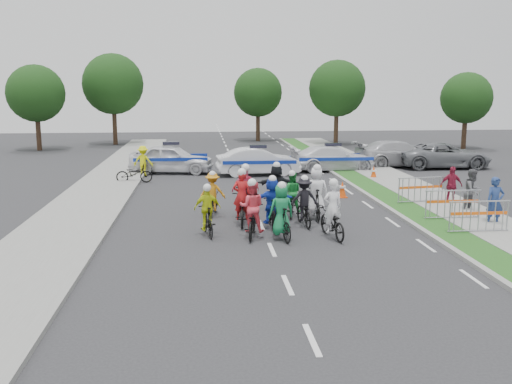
{
  "coord_description": "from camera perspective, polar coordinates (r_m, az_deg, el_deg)",
  "views": [
    {
      "loc": [
        -1.99,
        -15.76,
        4.61
      ],
      "look_at": [
        -0.14,
        3.3,
        1.1
      ],
      "focal_mm": 40.0,
      "sensor_mm": 36.0,
      "label": 1
    }
  ],
  "objects": [
    {
      "name": "police_car_1",
      "position": [
        30.44,
        0.21,
        3.07
      ],
      "size": [
        4.53,
        1.92,
        1.45
      ],
      "primitive_type": "imported",
      "rotation": [
        0.0,
        0.0,
        1.66
      ],
      "color": "silver",
      "rests_on": "ground"
    },
    {
      "name": "rider_7",
      "position": [
        20.28,
        6.04,
        -0.59
      ],
      "size": [
        0.86,
        1.92,
        1.98
      ],
      "rotation": [
        0.0,
        0.0,
        3.08
      ],
      "color": "black",
      "rests_on": "ground"
    },
    {
      "name": "police_car_0",
      "position": [
        31.53,
        -8.45,
        3.3
      ],
      "size": [
        4.81,
        2.56,
        1.56
      ],
      "primitive_type": "imported",
      "rotation": [
        0.0,
        0.0,
        1.41
      ],
      "color": "silver",
      "rests_on": "ground"
    },
    {
      "name": "rider_9",
      "position": [
        20.39,
        -1.07,
        -0.51
      ],
      "size": [
        1.04,
        1.93,
        1.97
      ],
      "rotation": [
        0.0,
        0.0,
        3.27
      ],
      "color": "black",
      "rests_on": "ground"
    },
    {
      "name": "cone_1",
      "position": [
        29.62,
        11.68,
        1.89
      ],
      "size": [
        0.4,
        0.4,
        0.7
      ],
      "color": "#F24C0C",
      "rests_on": "ground"
    },
    {
      "name": "tree_2",
      "position": [
        46.3,
        20.3,
        8.8
      ],
      "size": [
        3.85,
        3.85,
        5.77
      ],
      "color": "#382619",
      "rests_on": "ground"
    },
    {
      "name": "tree_3",
      "position": [
        48.27,
        -14.12,
        10.42
      ],
      "size": [
        4.9,
        4.9,
        7.35
      ],
      "color": "#382619",
      "rests_on": "ground"
    },
    {
      "name": "rider_8",
      "position": [
        20.66,
        3.55,
        -0.71
      ],
      "size": [
        0.89,
        1.75,
        1.71
      ],
      "rotation": [
        0.0,
        0.0,
        2.95
      ],
      "color": "black",
      "rests_on": "ground"
    },
    {
      "name": "cone_0",
      "position": [
        24.54,
        8.62,
        0.25
      ],
      "size": [
        0.4,
        0.4,
        0.7
      ],
      "color": "#F24C0C",
      "rests_on": "ground"
    },
    {
      "name": "rider_3",
      "position": [
        17.99,
        -4.87,
        -2.36
      ],
      "size": [
        0.89,
        1.65,
        1.68
      ],
      "rotation": [
        0.0,
        0.0,
        3.31
      ],
      "color": "black",
      "rests_on": "ground"
    },
    {
      "name": "barrier_0",
      "position": [
        19.31,
        21.37,
        -2.44
      ],
      "size": [
        2.0,
        0.5,
        1.12
      ],
      "primitive_type": null,
      "rotation": [
        0.0,
        0.0,
        0.0
      ],
      "color": "#A5A8AD",
      "rests_on": "ground"
    },
    {
      "name": "marshal_hiviz",
      "position": [
        30.72,
        -11.22,
        3.07
      ],
      "size": [
        1.12,
        0.76,
        1.6
      ],
      "primitive_type": "imported",
      "rotation": [
        0.0,
        0.0,
        2.97
      ],
      "color": "#E2E50C",
      "rests_on": "ground"
    },
    {
      "name": "parked_bike",
      "position": [
        28.63,
        -12.09,
        1.83
      ],
      "size": [
        1.77,
        0.65,
        0.92
      ],
      "primitive_type": "imported",
      "rotation": [
        0.0,
        0.0,
        1.59
      ],
      "color": "black",
      "rests_on": "ground"
    },
    {
      "name": "tree_0",
      "position": [
        45.38,
        -21.16,
        9.17
      ],
      "size": [
        4.2,
        4.2,
        6.3
      ],
      "color": "#382619",
      "rests_on": "ground"
    },
    {
      "name": "sidewalk_left",
      "position": [
        21.72,
        -17.4,
        -2.17
      ],
      "size": [
        3.0,
        60.0,
        0.13
      ],
      "primitive_type": "cube",
      "color": "gray",
      "rests_on": "ground"
    },
    {
      "name": "rider_11",
      "position": [
        21.7,
        2.03,
        0.23
      ],
      "size": [
        1.52,
        1.81,
        1.87
      ],
      "rotation": [
        0.0,
        0.0,
        3.24
      ],
      "color": "black",
      "rests_on": "ground"
    },
    {
      "name": "rider_5",
      "position": [
        18.87,
        1.61,
        -1.39
      ],
      "size": [
        1.43,
        1.71,
        1.8
      ],
      "rotation": [
        0.0,
        0.0,
        3.15
      ],
      "color": "black",
      "rests_on": "ground"
    },
    {
      "name": "police_car_2",
      "position": [
        32.34,
        7.68,
        3.36
      ],
      "size": [
        4.97,
        2.32,
        1.4
      ],
      "primitive_type": "imported",
      "rotation": [
        0.0,
        0.0,
        1.65
      ],
      "color": "silver",
      "rests_on": "ground"
    },
    {
      "name": "grass_strip",
      "position": [
        22.63,
        14.73,
        -1.57
      ],
      "size": [
        1.2,
        60.0,
        0.11
      ],
      "primitive_type": "cube",
      "color": "#184C18",
      "rests_on": "ground"
    },
    {
      "name": "spectator_2",
      "position": [
        24.07,
        18.94,
        0.63
      ],
      "size": [
        0.92,
        0.43,
        1.53
      ],
      "primitive_type": "imported",
      "rotation": [
        0.0,
        0.0,
        -0.06
      ],
      "color": "maroon",
      "rests_on": "ground"
    },
    {
      "name": "sidewalk_right",
      "position": [
        23.31,
        18.88,
        -1.42
      ],
      "size": [
        2.4,
        60.0,
        0.13
      ],
      "primitive_type": "cube",
      "color": "gray",
      "rests_on": "ground"
    },
    {
      "name": "rider_1",
      "position": [
        17.47,
        2.53,
        -2.51
      ],
      "size": [
        0.85,
        1.8,
        1.83
      ],
      "rotation": [
        0.0,
        0.0,
        3.34
      ],
      "color": "black",
      "rests_on": "ground"
    },
    {
      "name": "rider_10",
      "position": [
        20.83,
        -4.35,
        -0.59
      ],
      "size": [
        0.99,
        1.7,
        1.66
      ],
      "rotation": [
        0.0,
        0.0,
        2.98
      ],
      "color": "black",
      "rests_on": "ground"
    },
    {
      "name": "spectator_1",
      "position": [
        22.72,
        20.83,
        0.11
      ],
      "size": [
        1.01,
        0.95,
        1.65
      ],
      "primitive_type": "imported",
      "rotation": [
        0.0,
        0.0,
        0.55
      ],
      "color": "#535257",
      "rests_on": "ground"
    },
    {
      "name": "rider_0",
      "position": [
        17.82,
        7.62,
        -2.63
      ],
      "size": [
        0.93,
        1.93,
        1.89
      ],
      "rotation": [
        0.0,
        0.0,
        3.3
      ],
      "color": "black",
      "rests_on": "ground"
    },
    {
      "name": "rider_2",
      "position": [
        17.75,
        -0.42,
        -2.35
      ],
      "size": [
        0.94,
        1.92,
        1.87
      ],
      "rotation": [
        0.0,
        0.0,
        2.97
      ],
      "color": "black",
      "rests_on": "ground"
    },
    {
      "name": "civilian_sedan",
      "position": [
        34.8,
        14.06,
        3.74
      ],
      "size": [
        5.47,
        2.64,
        1.53
      ],
      "primitive_type": "imported",
      "rotation": [
        0.0,
        0.0,
        1.66
      ],
      "color": "#B5B5BA",
      "rests_on": "ground"
    },
    {
      "name": "tree_1",
      "position": [
        47.06,
        8.1,
        10.2
      ],
      "size": [
        4.55,
        4.55,
        6.82
      ],
      "color": "#382619",
      "rests_on": "ground"
    },
    {
      "name": "rider_4",
      "position": [
        19.32,
        4.8,
        -1.38
      ],
      "size": [
        1.01,
        1.75,
        1.75
      ],
      "rotation": [
        0.0,
        0.0,
        3.22
      ],
      "color": "black",
      "rests_on": "ground"
    },
    {
      "name": "civilian_suv",
      "position": [
        34.92,
        18.29,
        3.49
      ],
      "size": [
        5.36,
        2.64,
        1.46
      ],
      "primitive_type": "imported",
      "rotation": [
        0.0,
        0.0,
        1.53
      ],
      "color": "slate",
      "rests_on": "ground"
    },
    {
      "name": "rider_6",
      "position": [
        19.39,
        -1.43,
        -1.41
      ],
      "size": [
        0.82,
        1.97,
        1.96
      ],
      "rotation": [
        0.0,
        0.0,
        3.06
      ],
      "color": "black",
      "rests_on": "ground"
    },
    {
      "name": "barrier_2",
      "position": [
        23.61,
        16.15,
        0.1
      ],
      "size": [
        2.05,
        0.77,
        1.12
      ],
      "primitive_type": null,
      "rotation": [
        0.0,
        0.0,
        0.14
      ],
      "color": "#A5A8AD",
      "rests_on": "ground"
    },
    {
      "name": "ground",
      "position": [
        16.54,
        1.6,
        -5.8
      ],
      "size": [
        90.0,
        90.0,
        0.0
      ],
      "primitive_type": "plane",
      "color": "#28282B",
      "rests_on": "ground"
    },
    {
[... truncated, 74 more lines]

